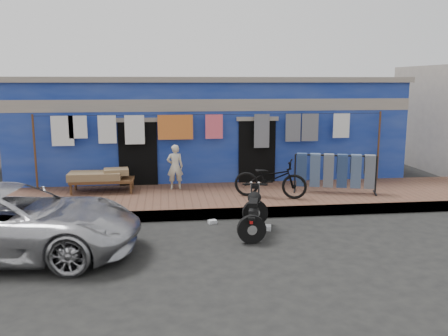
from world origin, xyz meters
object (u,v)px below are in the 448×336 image
Objects in this scene: jeans_rack at (335,173)px; car at (8,220)px; seated_person at (175,167)px; motorcycle at (254,211)px; charpoy at (102,181)px; bicycle at (270,174)px.

car is at bearing -156.51° from jeans_rack.
seated_person reaches higher than motorcycle.
motorcycle is 4.90m from charpoy.
charpoy is (-3.57, 3.35, 0.04)m from motorcycle.
seated_person is 0.70× the size of charpoy.
seated_person reaches higher than bicycle.
jeans_rack is (6.28, -0.85, 0.24)m from charpoy.
jeans_rack is at bearing 56.81° from motorcycle.
charpoy is (1.19, 4.10, -0.15)m from car.
motorcycle is (4.76, 0.75, -0.19)m from car.
seated_person is at bearing 3.64° from charpoy.
bicycle is 1.14× the size of motorcycle.
seated_person is at bearing -31.60° from car.
seated_person is 2.02m from charpoy.
seated_person is 2.76m from bicycle.
bicycle reaches higher than jeans_rack.
motorcycle is at bearing -43.21° from charpoy.
jeans_rack is (1.87, 0.34, -0.06)m from bicycle.
car reaches higher than motorcycle.
charpoy is at bearing 150.90° from motorcycle.
charpoy is at bearing -10.87° from car.
car is 3.00× the size of motorcycle.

